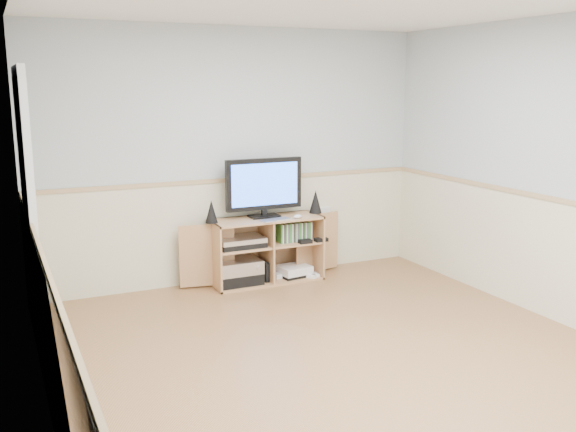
% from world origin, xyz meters
% --- Properties ---
extents(room, '(4.04, 4.54, 2.54)m').
position_xyz_m(room, '(-0.06, 0.12, 1.22)').
color(room, '#AD794D').
rests_on(room, ground).
extents(media_cabinet, '(1.74, 0.42, 0.65)m').
position_xyz_m(media_cabinet, '(0.23, 2.06, 0.33)').
color(media_cabinet, tan).
rests_on(media_cabinet, floor).
extents(monitor, '(0.79, 0.18, 0.59)m').
position_xyz_m(monitor, '(0.23, 2.06, 0.97)').
color(monitor, black).
rests_on(monitor, media_cabinet).
extents(speaker_left, '(0.12, 0.12, 0.22)m').
position_xyz_m(speaker_left, '(-0.33, 2.03, 0.76)').
color(speaker_left, black).
rests_on(speaker_left, media_cabinet).
extents(speaker_right, '(0.13, 0.13, 0.24)m').
position_xyz_m(speaker_right, '(0.79, 2.03, 0.77)').
color(speaker_right, black).
rests_on(speaker_right, media_cabinet).
extents(keyboard, '(0.32, 0.17, 0.01)m').
position_xyz_m(keyboard, '(0.26, 1.87, 0.66)').
color(keyboard, silver).
rests_on(keyboard, media_cabinet).
extents(mouse, '(0.11, 0.09, 0.04)m').
position_xyz_m(mouse, '(0.51, 1.87, 0.67)').
color(mouse, white).
rests_on(mouse, media_cabinet).
extents(av_components, '(0.53, 0.34, 0.47)m').
position_xyz_m(av_components, '(-0.07, 2.01, 0.22)').
color(av_components, black).
rests_on(av_components, media_cabinet).
extents(game_consoles, '(0.46, 0.30, 0.11)m').
position_xyz_m(game_consoles, '(0.52, 2.00, 0.07)').
color(game_consoles, white).
rests_on(game_consoles, media_cabinet).
extents(game_cases, '(0.34, 0.13, 0.19)m').
position_xyz_m(game_cases, '(0.53, 1.99, 0.48)').
color(game_cases, '#3F8C3F').
rests_on(game_cases, media_cabinet).
extents(wall_outlet, '(0.12, 0.03, 0.12)m').
position_xyz_m(wall_outlet, '(1.00, 2.23, 0.60)').
color(wall_outlet, white).
rests_on(wall_outlet, wall_back).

